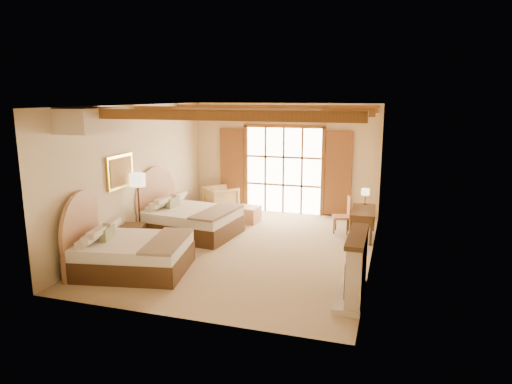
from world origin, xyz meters
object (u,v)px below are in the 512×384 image
at_px(bed_far, 185,217).
at_px(desk, 363,222).
at_px(armchair, 221,199).
at_px(bed_near, 125,250).
at_px(nightstand, 134,236).

distance_m(bed_far, desk, 4.39).
xyz_separation_m(armchair, desk, (4.21, -1.23, -0.02)).
distance_m(bed_near, bed_far, 2.54).
distance_m(bed_far, armchair, 2.32).
height_order(bed_near, desk, bed_near).
bearing_deg(bed_near, nightstand, 104.92).
relative_size(nightstand, armchair, 0.64).
height_order(armchair, desk, armchair).
bearing_deg(bed_far, desk, 20.25).
bearing_deg(desk, bed_far, -167.56).
xyz_separation_m(nightstand, desk, (4.90, 2.39, 0.10)).
bearing_deg(armchair, desk, -155.30).
relative_size(bed_far, armchair, 2.73).
distance_m(armchair, desk, 4.39).
bearing_deg(bed_near, desk, 29.48).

